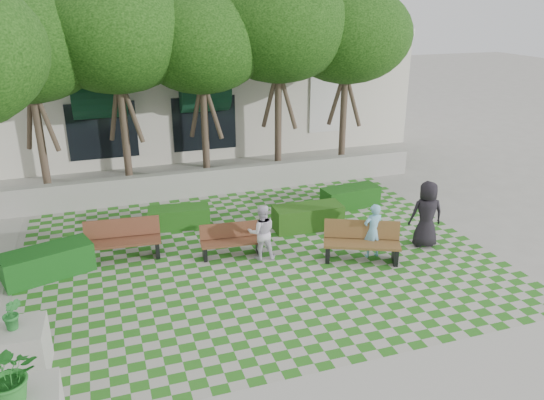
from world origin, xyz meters
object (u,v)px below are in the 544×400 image
object	(u,v)px
hedge_midleft	(179,217)
bench_mid	(231,241)
hedge_east	(350,197)
person_dark	(426,214)
hedge_west	(48,262)
planter_back	(19,348)
bench_west	(123,240)
person_blue	(373,231)
hedge_midright	(308,217)
person_white	(262,232)
bench_east	(362,242)

from	to	relation	value
hedge_midleft	bench_mid	bearing A→B (deg)	-65.90
hedge_east	person_dark	distance (m)	3.41
person_dark	hedge_west	bearing A→B (deg)	3.49
bench_mid	planter_back	distance (m)	5.89
planter_back	bench_mid	bearing A→B (deg)	35.04
bench_west	planter_back	bearing A→B (deg)	-111.73
hedge_west	person_blue	bearing A→B (deg)	-11.30
hedge_midright	hedge_east	bearing A→B (deg)	30.83
person_white	hedge_midleft	bearing A→B (deg)	-47.30
bench_mid	person_blue	size ratio (longest dim) A/B	1.13
bench_mid	hedge_west	xyz separation A→B (m)	(-4.56, 0.34, -0.05)
hedge_midleft	person_blue	bearing A→B (deg)	-38.21
bench_east	hedge_midright	xyz separation A→B (m)	(-0.55, 2.33, -0.14)
planter_back	person_blue	size ratio (longest dim) A/B	1.06
planter_back	person_dark	world-z (taller)	person_dark
bench_west	hedge_midleft	xyz separation A→B (m)	(1.71, 1.51, -0.18)
bench_west	hedge_west	distance (m)	1.88
bench_east	hedge_midright	bearing A→B (deg)	127.28
bench_east	person_blue	size ratio (longest dim) A/B	1.38
hedge_midleft	person_dark	xyz separation A→B (m)	(6.20, -3.41, 0.62)
bench_east	hedge_east	xyz separation A→B (m)	(1.44, 3.52, -0.17)
bench_east	person_white	distance (m)	2.61
bench_mid	bench_west	size ratio (longest dim) A/B	0.84
hedge_midright	person_blue	distance (m)	2.46
hedge_west	hedge_midright	bearing A→B (deg)	5.15
hedge_midright	person_white	xyz separation A→B (m)	(-1.88, -1.41, 0.39)
bench_east	person_dark	world-z (taller)	person_dark
planter_back	hedge_west	bearing A→B (deg)	86.00
planter_back	hedge_midleft	bearing A→B (deg)	56.12
person_white	person_dark	bearing A→B (deg)	-178.70
hedge_east	hedge_midleft	world-z (taller)	hedge_east
bench_west	hedge_west	size ratio (longest dim) A/B	0.95
hedge_midleft	person_dark	distance (m)	7.10
bench_east	hedge_west	distance (m)	7.88
bench_west	person_white	distance (m)	3.65
hedge_midleft	person_white	world-z (taller)	person_white
bench_east	hedge_west	size ratio (longest dim) A/B	0.98
hedge_east	planter_back	bearing A→B (deg)	-149.42
hedge_west	bench_west	bearing A→B (deg)	13.14
hedge_midright	hedge_west	xyz separation A→B (m)	(-7.14, -0.64, 0.01)
bench_west	person_dark	bearing A→B (deg)	-8.48
hedge_midright	person_dark	distance (m)	3.40
hedge_midright	hedge_midleft	distance (m)	3.83
bench_west	person_dark	world-z (taller)	person_dark
bench_east	bench_west	xyz separation A→B (m)	(-5.86, 2.11, -0.00)
bench_mid	bench_west	world-z (taller)	bench_west
hedge_midleft	planter_back	distance (m)	6.82
person_blue	hedge_midleft	bearing A→B (deg)	-37.35
bench_east	bench_west	world-z (taller)	bench_east
hedge_midleft	hedge_west	xyz separation A→B (m)	(-3.54, -1.94, 0.05)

